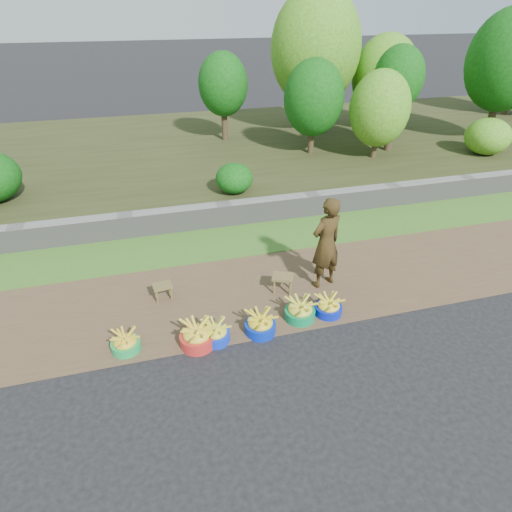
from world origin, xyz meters
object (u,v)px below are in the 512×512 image
object	(u,v)px
basin_f	(328,307)
vendor_woman	(326,243)
basin_c	(215,333)
basin_d	(260,324)
basin_e	(300,311)
basin_b	(197,336)
stool_left	(162,288)
stool_right	(283,279)
basin_a	(125,343)

from	to	relation	value
basin_f	vendor_woman	size ratio (longest dim) A/B	0.27
basin_c	basin_d	bearing A→B (deg)	-0.04
basin_e	vendor_woman	world-z (taller)	vendor_woman
basin_c	basin_e	size ratio (longest dim) A/B	0.89
basin_c	vendor_woman	world-z (taller)	vendor_woman
basin_b	stool_left	bearing A→B (deg)	107.21
basin_e	stool_left	xyz separation A→B (m)	(-2.17, 1.16, 0.08)
stool_right	vendor_woman	size ratio (longest dim) A/B	0.26
basin_d	stool_right	bearing A→B (deg)	54.19
stool_left	vendor_woman	bearing A→B (deg)	-6.16
basin_d	basin_e	bearing A→B (deg)	11.57
basin_e	vendor_woman	size ratio (longest dim) A/B	0.29
basin_a	basin_e	xyz separation A→B (m)	(2.83, 0.01, 0.02)
basin_b	stool_right	world-z (taller)	basin_b
basin_f	vendor_woman	bearing A→B (deg)	73.30
basin_b	basin_e	xyz separation A→B (m)	(1.76, 0.17, -0.01)
basin_a	basin_c	distance (m)	1.37
vendor_woman	basin_d	bearing A→B (deg)	15.27
basin_c	basin_d	distance (m)	0.73
basin_c	vendor_woman	size ratio (longest dim) A/B	0.26
basin_a	basin_e	world-z (taller)	basin_e
vendor_woman	basin_e	bearing A→B (deg)	29.50
basin_c	basin_f	size ratio (longest dim) A/B	0.98
basin_c	basin_e	world-z (taller)	basin_e
basin_e	vendor_woman	distance (m)	1.35
basin_d	stool_left	distance (m)	1.95
basin_e	stool_right	bearing A→B (deg)	92.72
basin_c	stool_left	world-z (taller)	basin_c
basin_a	vendor_woman	bearing A→B (deg)	13.35
basin_a	basin_b	bearing A→B (deg)	-8.66
basin_d	stool_left	size ratio (longest dim) A/B	1.39
basin_e	vendor_woman	bearing A→B (deg)	47.75
basin_d	basin_e	size ratio (longest dim) A/B	0.98
basin_d	basin_a	bearing A→B (deg)	176.17
basin_e	basin_a	bearing A→B (deg)	-179.80
basin_a	stool_right	xyz separation A→B (m)	(2.79, 0.82, 0.14)
basin_a	stool_left	bearing A→B (deg)	60.51
basin_c	stool_right	world-z (taller)	stool_right
basin_e	stool_left	world-z (taller)	basin_e
stool_left	stool_right	world-z (taller)	stool_right
basin_e	basin_f	xyz separation A→B (m)	(0.51, -0.01, -0.02)
basin_f	vendor_woman	world-z (taller)	vendor_woman
basin_a	basin_b	distance (m)	1.09
basin_b	vendor_woman	size ratio (longest dim) A/B	0.31
basin_c	stool_right	size ratio (longest dim) A/B	0.99
basin_c	basin_e	bearing A→B (deg)	5.83
basin_f	stool_left	bearing A→B (deg)	156.50
basin_c	stool_left	distance (m)	1.49
basin_b	stool_right	xyz separation A→B (m)	(1.72, 0.99, 0.10)
basin_b	basin_f	distance (m)	2.27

